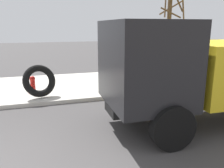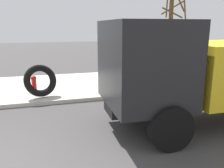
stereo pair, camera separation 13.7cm
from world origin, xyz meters
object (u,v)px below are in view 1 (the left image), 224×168
at_px(dump_truck_yellow, 217,69).
at_px(bare_tree, 169,36).
at_px(loose_tire, 39,81).
at_px(fire_hydrant, 33,84).

height_order(dump_truck_yellow, bare_tree, bare_tree).
distance_m(loose_tire, bare_tree, 5.95).
bearing_deg(bare_tree, fire_hydrant, 177.47).
distance_m(loose_tire, dump_truck_yellow, 6.31).
xyz_separation_m(fire_hydrant, dump_truck_yellow, (5.34, -4.19, 1.07)).
height_order(fire_hydrant, loose_tire, loose_tire).
xyz_separation_m(loose_tire, bare_tree, (5.71, 0.27, 1.64)).
height_order(fire_hydrant, dump_truck_yellow, dump_truck_yellow).
distance_m(fire_hydrant, bare_tree, 6.28).
bearing_deg(fire_hydrant, dump_truck_yellow, -38.13).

